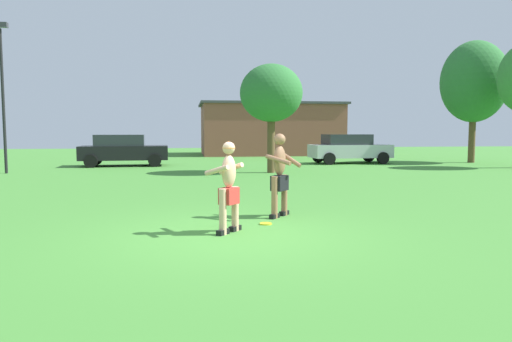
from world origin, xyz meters
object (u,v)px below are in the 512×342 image
Objects in this scene: car_silver_mid_lot at (349,148)px; tree_near_building at (474,82)px; tree_behind_players at (271,94)px; player_in_black at (280,173)px; player_with_cap at (229,183)px; frisbee at (266,224)px; car_black_far_end at (123,150)px; lamp_post at (2,83)px.

tree_near_building is (6.92, -0.49, 3.62)m from car_silver_mid_lot.
player_in_black is at bearing -99.24° from tree_behind_players.
tree_behind_players is (-5.22, -4.95, 2.51)m from car_silver_mid_lot.
car_silver_mid_lot is (6.87, 15.11, -0.10)m from player_in_black.
player_in_black is (1.20, 1.38, 0.05)m from player_with_cap.
car_silver_mid_lot is at bearing 175.96° from tree_near_building.
frisbee is 21.40m from tree_near_building.
player_with_cap reaches higher than car_black_far_end.
player_with_cap is 15.50m from lamp_post.
player_in_black is at bearing 60.41° from frisbee.
frisbee is (-0.42, -0.75, -0.91)m from player_in_black.
frisbee is (0.77, 0.63, -0.87)m from player_with_cap.
car_silver_mid_lot is 16.94m from lamp_post.
tree_near_building is at bearing 7.79° from lamp_post.
tree_near_building reaches higher than player_in_black.
car_silver_mid_lot is 0.95× the size of tree_behind_players.
tree_behind_players is at bearing -159.81° from tree_near_building.
car_silver_mid_lot is 0.65× the size of tree_near_building.
car_black_far_end is at bearing 179.05° from tree_near_building.
tree_behind_players is at bearing 76.13° from player_with_cap.
player_with_cap is at bearing -140.69° from frisbee.
frisbee is at bearing -119.59° from player_in_black.
tree_near_building is (14.99, 16.00, 3.56)m from player_with_cap.
car_silver_mid_lot reaches higher than frisbee.
tree_near_building is at bearing 46.87° from player_with_cap.
frisbee is 15.60m from lamp_post.
car_black_far_end is at bearing 144.55° from tree_behind_players.
player_in_black is 10.57m from tree_behind_players.
player_in_black reaches higher than car_black_far_end.
player_with_cap is 22.22m from tree_near_building.
player_with_cap is 0.37× the size of car_silver_mid_lot.
lamp_post is (-16.27, -3.66, 2.94)m from car_silver_mid_lot.
car_black_far_end is 0.65× the size of tree_near_building.
lamp_post is 23.42m from tree_near_building.
lamp_post is at bearing 129.38° from player_in_black.
lamp_post reaches higher than tree_behind_players.
car_black_far_end is 0.71× the size of lamp_post.
lamp_post is at bearing 122.59° from player_with_cap.
tree_near_building is (14.22, 15.37, 4.43)m from frisbee.
tree_behind_players reaches higher than frisbee.
lamp_post is (-8.20, 12.83, 2.88)m from player_with_cap.
car_silver_mid_lot is (8.07, 16.49, -0.05)m from player_with_cap.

